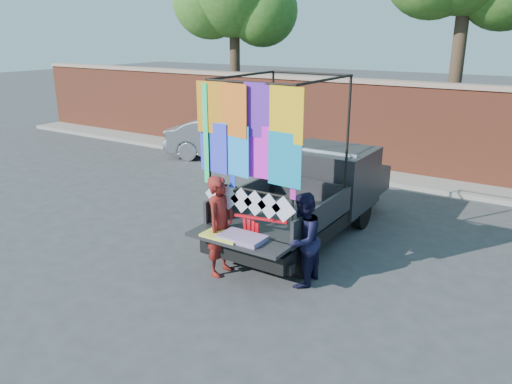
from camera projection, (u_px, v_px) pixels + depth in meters
The scene contains 8 objects.
ground at pixel (270, 266), 8.63m from camera, with size 90.00×90.00×0.00m, color #38383A.
brick_wall at pixel (402, 128), 13.81m from camera, with size 30.00×0.45×2.61m.
curb at pixel (390, 178), 13.64m from camera, with size 30.00×1.20×0.12m, color gray.
pickup_truck at pixel (317, 192), 10.03m from camera, with size 2.01×5.06×3.18m.
sedan at pixel (230, 138), 15.77m from camera, with size 1.39×3.99×1.31m, color #ACACB3.
woman at pixel (221, 226), 8.15m from camera, with size 0.62×0.40×1.69m, color maroon.
man at pixel (302, 240), 7.81m from camera, with size 0.74×0.58×1.53m, color black.
streamer_bundle at pixel (255, 228), 8.01m from camera, with size 0.89×0.20×0.62m.
Camera 1 is at (4.06, -6.69, 3.88)m, focal length 35.00 mm.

